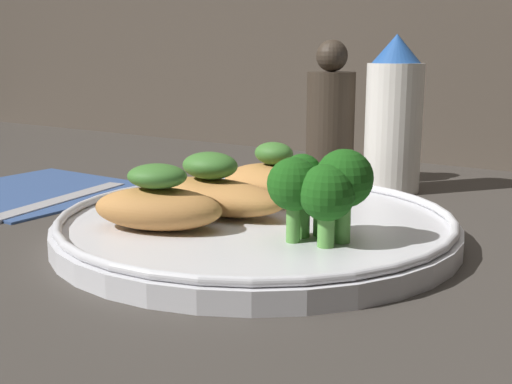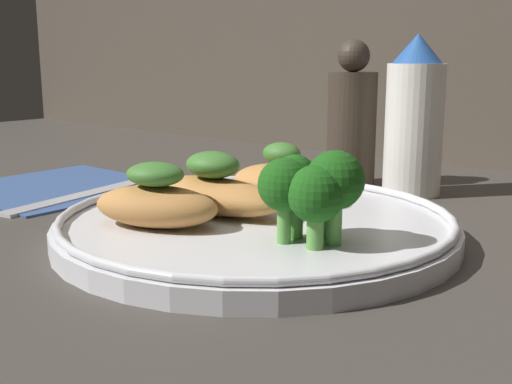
{
  "view_description": "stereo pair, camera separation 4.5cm",
  "coord_description": "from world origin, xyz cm",
  "px_view_note": "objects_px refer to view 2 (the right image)",
  "views": [
    {
      "loc": [
        25.19,
        -36.44,
        12.95
      ],
      "look_at": [
        0.0,
        0.0,
        3.4
      ],
      "focal_mm": 45.0,
      "sensor_mm": 36.0,
      "label": 1
    },
    {
      "loc": [
        28.78,
        -33.68,
        12.95
      ],
      "look_at": [
        0.0,
        0.0,
        3.4
      ],
      "focal_mm": 45.0,
      "sensor_mm": 36.0,
      "label": 2
    }
  ],
  "objects_px": {
    "broccoli_bunch": "(314,188)",
    "sauce_bottle": "(414,119)",
    "plate": "(256,225)",
    "pepper_grinder": "(352,122)"
  },
  "relations": [
    {
      "from": "pepper_grinder",
      "to": "plate",
      "type": "bearing_deg",
      "value": -75.66
    },
    {
      "from": "broccoli_bunch",
      "to": "plate",
      "type": "bearing_deg",
      "value": 161.95
    },
    {
      "from": "broccoli_bunch",
      "to": "sauce_bottle",
      "type": "xyz_separation_m",
      "value": [
        -0.05,
        0.23,
        0.02
      ]
    },
    {
      "from": "broccoli_bunch",
      "to": "sauce_bottle",
      "type": "distance_m",
      "value": 0.24
    },
    {
      "from": "plate",
      "to": "sauce_bottle",
      "type": "bearing_deg",
      "value": 86.18
    },
    {
      "from": "sauce_bottle",
      "to": "pepper_grinder",
      "type": "relative_size",
      "value": 1.03
    },
    {
      "from": "pepper_grinder",
      "to": "broccoli_bunch",
      "type": "bearing_deg",
      "value": -62.85
    },
    {
      "from": "sauce_bottle",
      "to": "broccoli_bunch",
      "type": "bearing_deg",
      "value": -77.6
    },
    {
      "from": "broccoli_bunch",
      "to": "sauce_bottle",
      "type": "bearing_deg",
      "value": 102.4
    },
    {
      "from": "plate",
      "to": "sauce_bottle",
      "type": "xyz_separation_m",
      "value": [
        0.01,
        0.21,
        0.06
      ]
    }
  ]
}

